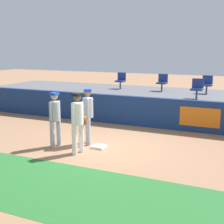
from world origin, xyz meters
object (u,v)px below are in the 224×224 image
at_px(first_base, 99,147).
at_px(player_runner_visitor, 88,112).
at_px(seat_back_center, 162,81).
at_px(player_coach_visitor, 55,116).
at_px(player_fielder_home, 78,119).
at_px(seat_back_right, 207,83).
at_px(seat_back_left, 121,80).
at_px(seat_front_right, 197,87).

xyz_separation_m(first_base, player_runner_visitor, (-0.53, 0.26, 1.04)).
bearing_deg(seat_back_center, player_coach_visitor, -101.84).
bearing_deg(first_base, player_coach_visitor, -161.68).
relative_size(player_fielder_home, seat_back_center, 2.21).
distance_m(player_fielder_home, seat_back_right, 7.84).
distance_m(player_fielder_home, player_coach_visitor, 1.07).
xyz_separation_m(player_runner_visitor, seat_back_left, (-1.57, 6.38, 0.46)).
bearing_deg(player_fielder_home, seat_back_center, -174.92).
height_order(seat_back_center, seat_back_left, same).
relative_size(player_coach_visitor, seat_back_left, 2.11).
xyz_separation_m(first_base, seat_front_right, (2.16, 4.84, 1.50)).
distance_m(player_runner_visitor, seat_back_left, 6.59).
xyz_separation_m(player_coach_visitor, seat_back_right, (3.63, 7.08, 0.51)).
bearing_deg(player_runner_visitor, seat_back_center, 146.68).
distance_m(player_fielder_home, seat_back_left, 7.60).
relative_size(seat_back_center, seat_back_right, 1.00).
height_order(first_base, seat_back_right, seat_back_right).
height_order(player_runner_visitor, player_coach_visitor, player_runner_visitor).
height_order(player_coach_visitor, seat_back_right, seat_back_right).
height_order(player_fielder_home, seat_back_right, seat_back_right).
relative_size(player_runner_visitor, player_coach_visitor, 1.05).
bearing_deg(first_base, player_runner_visitor, 154.28).
distance_m(first_base, seat_front_right, 5.50).
xyz_separation_m(seat_front_right, seat_back_center, (-2.03, 1.80, -0.00)).
height_order(player_fielder_home, player_runner_visitor, same).
xyz_separation_m(first_base, seat_back_left, (-2.10, 6.64, 1.50)).
distance_m(seat_front_right, seat_back_right, 1.80).
xyz_separation_m(player_fielder_home, seat_back_center, (0.46, 7.37, 0.47)).
bearing_deg(player_coach_visitor, player_fielder_home, 80.03).
bearing_deg(player_runner_visitor, player_coach_visitor, -76.68).
distance_m(seat_back_center, seat_back_right, 2.15).
distance_m(player_runner_visitor, player_coach_visitor, 1.08).
xyz_separation_m(first_base, seat_back_center, (0.13, 6.64, 1.50)).
height_order(first_base, seat_back_left, seat_back_left).
bearing_deg(seat_back_left, player_coach_visitor, -83.96).
relative_size(first_base, player_runner_visitor, 0.22).
bearing_deg(player_coach_visitor, seat_back_center, 173.94).
bearing_deg(seat_back_center, first_base, -91.14).
xyz_separation_m(player_fielder_home, player_runner_visitor, (-0.21, 1.00, 0.00)).
distance_m(first_base, player_fielder_home, 1.31).
bearing_deg(seat_back_left, first_base, -72.42).
xyz_separation_m(player_fielder_home, player_coach_visitor, (-1.03, 0.29, -0.05)).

